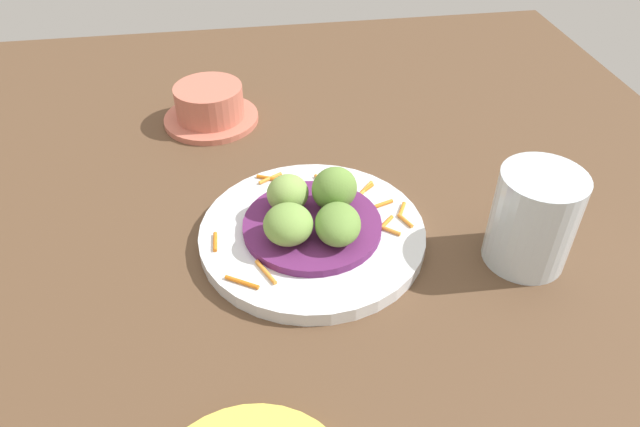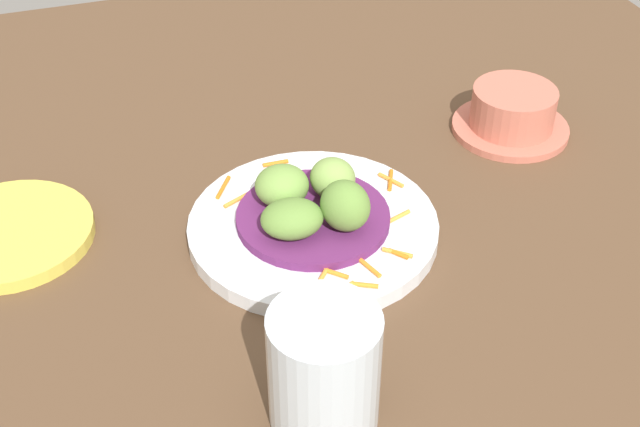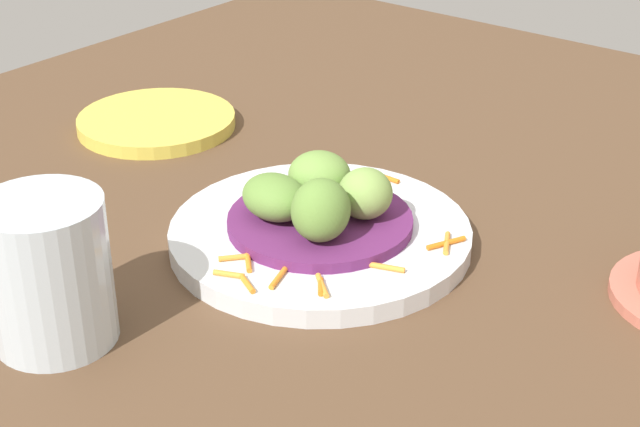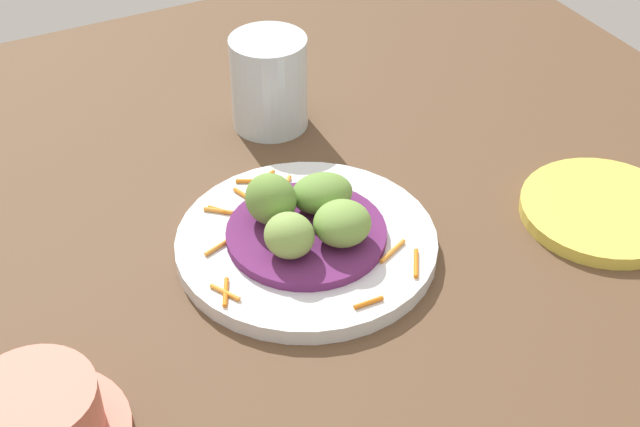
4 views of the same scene
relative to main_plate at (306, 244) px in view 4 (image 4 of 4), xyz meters
The scene contains 11 objects.
table_surface 5.01cm from the main_plate, 47.69° to the left, with size 110.00×110.00×2.00cm, color brown.
main_plate is the anchor object (origin of this frame).
cabbage_bed 1.19cm from the main_plate, 116.57° to the right, with size 14.12×14.12×0.87cm, color #60235B.
carrot_garnish 2.45cm from the main_plate, 37.91° to the right, with size 17.74×20.51×0.40cm.
guac_scoop_left 5.18cm from the main_plate, 50.89° to the right, with size 4.75×4.26×4.62cm, color olive.
guac_scoop_center 4.89cm from the main_plate, 39.11° to the left, with size 4.14×4.35×3.84cm, color #84A851.
guac_scoop_right 4.84cm from the main_plate, 129.11° to the left, with size 4.83×4.99×3.68cm, color #759E47.
guac_scoop_back 4.71cm from the main_plate, 140.89° to the right, with size 5.56×4.47×3.32cm, color olive.
side_plate_small 27.85cm from the main_plate, 163.17° to the left, with size 15.27×15.27×1.29cm, color #E0CC4C.
terracotta_bowl 27.76cm from the main_plate, 21.18° to the left, with size 12.61×12.61×5.10cm.
water_glass 21.59cm from the main_plate, 105.97° to the right, with size 7.99×7.99×9.95cm, color silver.
Camera 4 is at (23.93, 52.38, 55.42)cm, focal length 51.75 mm.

